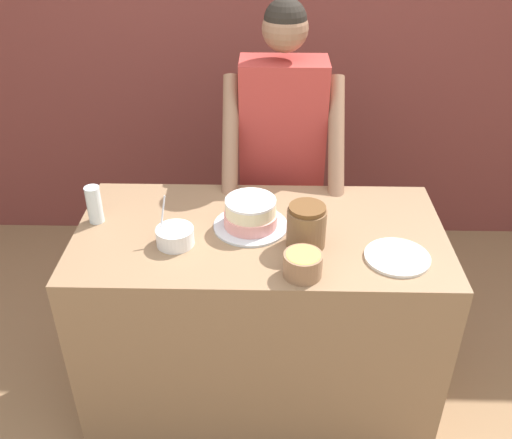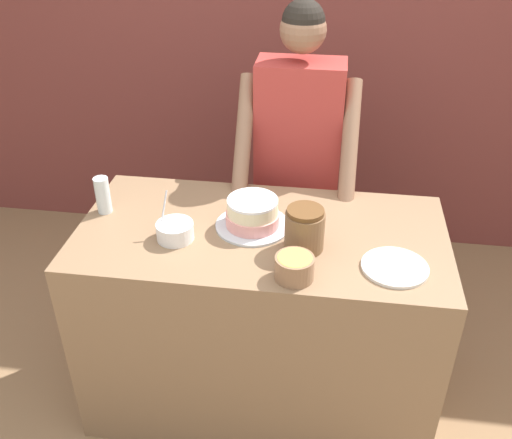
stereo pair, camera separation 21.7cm
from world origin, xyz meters
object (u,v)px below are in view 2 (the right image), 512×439
cake (253,214)px  frosting_bowl_white (175,230)px  frosting_bowl_yellow (294,267)px  drinking_glass (103,195)px  ceramic_plate (395,267)px  stoneware_jar (305,229)px  person_baker (298,146)px

cake → frosting_bowl_white: frosting_bowl_white is taller
cake → frosting_bowl_yellow: cake is taller
frosting_bowl_white → drinking_glass: 0.38m
ceramic_plate → stoneware_jar: (-0.33, 0.08, 0.08)m
person_baker → drinking_glass: size_ratio=10.73×
frosting_bowl_white → drinking_glass: bearing=155.8°
frosting_bowl_yellow → ceramic_plate: size_ratio=0.57×
stoneware_jar → frosting_bowl_white: bearing=-179.1°
person_baker → stoneware_jar: 0.70m
ceramic_plate → frosting_bowl_yellow: bearing=-163.5°
person_baker → frosting_bowl_yellow: size_ratio=12.11×
drinking_glass → person_baker: bearing=35.9°
drinking_glass → ceramic_plate: size_ratio=0.65×
drinking_glass → frosting_bowl_white: bearing=-24.2°
person_baker → stoneware_jar: size_ratio=9.90×
person_baker → ceramic_plate: person_baker is taller
cake → stoneware_jar: (0.21, -0.12, 0.03)m
person_baker → ceramic_plate: 0.88m
frosting_bowl_white → frosting_bowl_yellow: 0.51m
person_baker → drinking_glass: person_baker is taller
cake → frosting_bowl_yellow: bearing=-58.0°
drinking_glass → frosting_bowl_yellow: bearing=-22.2°
frosting_bowl_yellow → ceramic_plate: (0.35, 0.10, -0.04)m
stoneware_jar → drinking_glass: bearing=170.1°
person_baker → drinking_glass: bearing=-144.1°
frosting_bowl_yellow → drinking_glass: drinking_glass is taller
stoneware_jar → ceramic_plate: bearing=-14.1°
frosting_bowl_yellow → person_baker: bearing=93.9°
frosting_bowl_white → drinking_glass: size_ratio=1.18×
drinking_glass → ceramic_plate: (1.17, -0.23, -0.07)m
cake → stoneware_jar: bearing=-29.3°
cake → drinking_glass: size_ratio=1.91×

